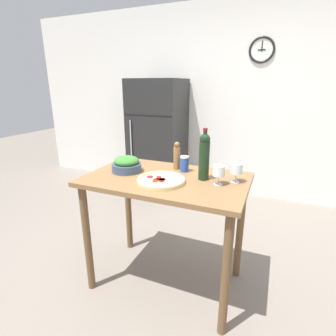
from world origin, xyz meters
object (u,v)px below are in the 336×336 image
(homemade_pizza, at_px, (161,180))
(wine_glass_far, at_px, (236,169))
(refrigerator, at_px, (158,138))
(pepper_mill, at_px, (176,156))
(wine_glass_near, at_px, (219,172))
(salad_bowl, at_px, (127,164))
(wine_bottle, at_px, (204,156))
(salt_canister, at_px, (184,164))

(homemade_pizza, bearing_deg, wine_glass_far, 22.97)
(refrigerator, distance_m, pepper_mill, 1.78)
(wine_glass_near, bearing_deg, salad_bowl, 179.17)
(homemade_pizza, bearing_deg, wine_bottle, 34.46)
(wine_glass_near, height_order, wine_glass_far, same)
(refrigerator, relative_size, salt_canister, 13.41)
(wine_glass_far, relative_size, homemade_pizza, 0.41)
(salad_bowl, height_order, salt_canister, salad_bowl)
(wine_glass_near, bearing_deg, wine_bottle, 150.13)
(refrigerator, distance_m, homemade_pizza, 2.06)
(pepper_mill, distance_m, salt_canister, 0.10)
(refrigerator, distance_m, wine_glass_far, 2.15)
(wine_glass_far, bearing_deg, pepper_mill, 165.85)
(pepper_mill, relative_size, salt_canister, 1.81)
(wine_glass_near, relative_size, salt_canister, 1.12)
(wine_glass_near, relative_size, salad_bowl, 0.60)
(pepper_mill, bearing_deg, homemade_pizza, -88.04)
(wine_glass_near, distance_m, salad_bowl, 0.71)
(salt_canister, bearing_deg, homemade_pizza, -103.47)
(wine_bottle, bearing_deg, wine_glass_near, -29.87)
(wine_bottle, distance_m, salad_bowl, 0.61)
(wine_glass_far, bearing_deg, refrigerator, 129.36)
(refrigerator, distance_m, salad_bowl, 1.83)
(wine_glass_near, xyz_separation_m, wine_glass_far, (0.10, 0.10, 0.00))
(refrigerator, relative_size, pepper_mill, 7.39)
(salad_bowl, relative_size, salt_canister, 1.85)
(pepper_mill, bearing_deg, wine_glass_near, -29.63)
(wine_glass_near, xyz_separation_m, salad_bowl, (-0.71, 0.01, -0.04))
(wine_glass_near, relative_size, wine_glass_far, 1.00)
(wine_bottle, bearing_deg, wine_glass_far, 7.03)
(pepper_mill, bearing_deg, salt_canister, -23.74)
(refrigerator, height_order, salad_bowl, refrigerator)
(wine_bottle, relative_size, salt_canister, 3.00)
(pepper_mill, relative_size, homemade_pizza, 0.66)
(refrigerator, height_order, wine_glass_near, refrigerator)
(refrigerator, bearing_deg, pepper_mill, -60.28)
(wine_glass_near, bearing_deg, refrigerator, 125.69)
(salt_canister, bearing_deg, wine_glass_near, -31.07)
(refrigerator, height_order, wine_glass_far, refrigerator)
(wine_glass_far, relative_size, pepper_mill, 0.61)
(pepper_mill, bearing_deg, wine_glass_far, -14.15)
(salt_canister, bearing_deg, refrigerator, 121.33)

